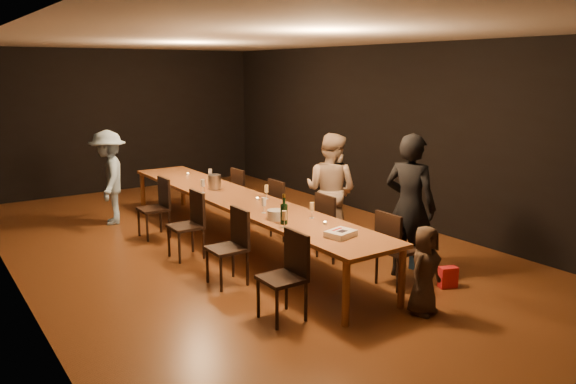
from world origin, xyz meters
TOP-DOWN VIEW (x-y plane):
  - ground at (0.00, 0.00)m, footprint 10.00×10.00m
  - room_shell at (0.00, 0.00)m, footprint 6.04×10.04m
  - table at (0.00, 0.00)m, footprint 0.90×6.00m
  - chair_right_0 at (0.85, -2.40)m, footprint 0.42×0.42m
  - chair_right_1 at (0.85, -1.20)m, footprint 0.42×0.42m
  - chair_right_2 at (0.85, 0.00)m, footprint 0.42×0.42m
  - chair_right_3 at (0.85, 1.20)m, footprint 0.42×0.42m
  - chair_left_0 at (-0.85, -2.40)m, footprint 0.42×0.42m
  - chair_left_1 at (-0.85, -1.20)m, footprint 0.42×0.42m
  - chair_left_2 at (-0.85, 0.00)m, footprint 0.42×0.42m
  - chair_left_3 at (-0.85, 1.20)m, footprint 0.42×0.42m
  - woman_birthday at (1.15, -2.27)m, footprint 0.63×0.77m
  - woman_tan at (1.15, -0.71)m, footprint 0.92×1.01m
  - man_blue at (-1.15, 2.38)m, footprint 0.90×1.17m
  - child at (0.50, -3.13)m, footprint 0.53×0.41m
  - gift_bag_red at (1.30, -2.80)m, footprint 0.24×0.19m
  - gift_bag_blue at (1.51, -2.13)m, footprint 0.26×0.20m
  - birthday_cake at (-0.02, -2.35)m, footprint 0.36×0.31m
  - plate_stack at (-0.22, -1.32)m, footprint 0.24×0.24m
  - champagne_bottle at (-0.25, -1.55)m, footprint 0.11×0.11m
  - ice_bucket at (-0.01, 0.75)m, footprint 0.23×0.23m
  - wineglass_0 at (-0.34, -1.69)m, footprint 0.06×0.06m
  - wineglass_1 at (0.19, -1.52)m, footprint 0.06×0.06m
  - wineglass_2 at (-0.17, -0.96)m, footprint 0.06×0.06m
  - wineglass_3 at (0.29, -0.29)m, footprint 0.06×0.06m
  - wineglass_4 at (-0.28, 0.60)m, footprint 0.06×0.06m
  - wineglass_5 at (0.22, 1.35)m, footprint 0.06×0.06m
  - tealight_near at (0.15, -1.84)m, footprint 0.05×0.05m
  - tealight_mid at (0.15, -0.28)m, footprint 0.05×0.05m
  - tealight_far at (0.15, 2.08)m, footprint 0.05×0.05m

SIDE VIEW (x-z plane):
  - ground at x=0.00m, z-range 0.00..0.00m
  - gift_bag_red at x=1.30m, z-range 0.00..0.26m
  - gift_bag_blue at x=1.51m, z-range 0.00..0.29m
  - chair_right_0 at x=0.85m, z-range 0.00..0.93m
  - chair_right_1 at x=0.85m, z-range 0.00..0.93m
  - chair_right_2 at x=0.85m, z-range 0.00..0.93m
  - chair_right_3 at x=0.85m, z-range 0.00..0.93m
  - chair_left_0 at x=-0.85m, z-range 0.00..0.93m
  - chair_left_1 at x=-0.85m, z-range 0.00..0.93m
  - chair_left_2 at x=-0.85m, z-range 0.00..0.93m
  - chair_left_3 at x=-0.85m, z-range 0.00..0.93m
  - child at x=0.50m, z-range 0.00..0.97m
  - table at x=0.00m, z-range 0.33..1.08m
  - tealight_near at x=0.15m, z-range 0.75..0.78m
  - tealight_mid at x=0.15m, z-range 0.75..0.78m
  - tealight_far at x=0.15m, z-range 0.75..0.78m
  - birthday_cake at x=-0.02m, z-range 0.75..0.82m
  - man_blue at x=-1.15m, z-range 0.00..1.59m
  - plate_stack at x=-0.22m, z-range 0.75..0.87m
  - woman_tan at x=1.15m, z-range 0.00..1.69m
  - wineglass_0 at x=-0.34m, z-range 0.75..0.96m
  - wineglass_1 at x=0.19m, z-range 0.75..0.96m
  - wineglass_2 at x=-0.17m, z-range 0.75..0.96m
  - wineglass_3 at x=0.29m, z-range 0.75..0.96m
  - wineglass_4 at x=-0.28m, z-range 0.75..0.96m
  - wineglass_5 at x=0.22m, z-range 0.75..0.96m
  - ice_bucket at x=-0.01m, z-range 0.75..0.98m
  - woman_birthday at x=1.15m, z-range 0.00..1.83m
  - champagne_bottle at x=-0.25m, z-range 0.75..1.12m
  - room_shell at x=0.00m, z-range 0.57..3.59m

